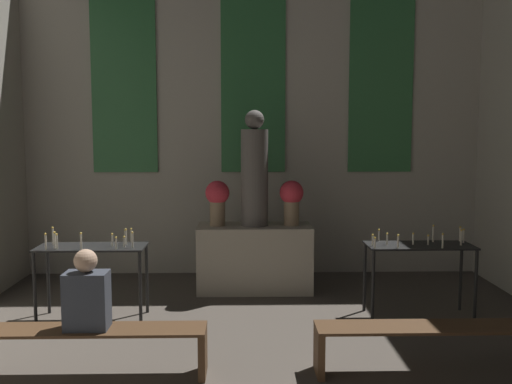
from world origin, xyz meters
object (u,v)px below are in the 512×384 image
at_px(altar, 255,258).
at_px(candle_rack_left, 92,256).
at_px(candle_rack_right, 419,254).
at_px(flower_vase_right, 292,199).
at_px(pew_back_right, 451,337).
at_px(flower_vase_left, 217,199).
at_px(statue, 255,173).
at_px(pew_back_left, 68,340).
at_px(person_seated, 87,294).

distance_m(altar, candle_rack_left, 2.15).
bearing_deg(candle_rack_right, altar, 148.39).
bearing_deg(flower_vase_right, pew_back_right, -66.34).
xyz_separation_m(flower_vase_left, candle_rack_left, (-1.34, -1.12, -0.50)).
distance_m(altar, candle_rack_right, 2.16).
bearing_deg(statue, pew_back_left, -121.84).
distance_m(candle_rack_right, pew_back_left, 3.79).
height_order(flower_vase_left, flower_vase_right, same).
bearing_deg(candle_rack_right, candle_rack_left, -179.97).
xyz_separation_m(statue, candle_rack_left, (-1.82, -1.12, -0.84)).
bearing_deg(candle_rack_right, flower_vase_right, 140.08).
bearing_deg(person_seated, pew_back_left, -180.00).
distance_m(pew_back_left, pew_back_right, 3.27).
bearing_deg(pew_back_left, pew_back_right, 0.00).
relative_size(altar, flower_vase_left, 2.53).
bearing_deg(person_seated, candle_rack_right, 24.69).
height_order(pew_back_left, pew_back_right, same).
relative_size(flower_vase_left, person_seated, 0.86).
bearing_deg(statue, candle_rack_left, -148.31).
bearing_deg(flower_vase_right, candle_rack_left, -153.98).
bearing_deg(pew_back_right, statue, 121.84).
distance_m(flower_vase_right, person_seated, 3.31).
xyz_separation_m(flower_vase_right, candle_rack_left, (-2.30, -1.12, -0.50)).
relative_size(pew_back_left, person_seated, 3.42).
height_order(statue, candle_rack_left, statue).
bearing_deg(candle_rack_left, statue, 31.69).
bearing_deg(candle_rack_left, flower_vase_left, 40.02).
bearing_deg(candle_rack_left, flower_vase_right, 26.02).
bearing_deg(pew_back_left, statue, 58.16).
bearing_deg(flower_vase_left, person_seated, -110.55).
bearing_deg(person_seated, flower_vase_right, 53.48).
xyz_separation_m(candle_rack_left, pew_back_left, (0.18, -1.51, -0.39)).
bearing_deg(flower_vase_left, flower_vase_right, 0.00).
distance_m(flower_vase_right, pew_back_left, 3.49).
bearing_deg(altar, person_seated, -119.15).
height_order(flower_vase_right, person_seated, flower_vase_right).
bearing_deg(altar, pew_back_right, -58.16).
height_order(altar, flower_vase_left, flower_vase_left).
xyz_separation_m(altar, flower_vase_left, (-0.48, -0.00, 0.78)).
height_order(statue, person_seated, statue).
bearing_deg(person_seated, flower_vase_left, 69.45).
bearing_deg(flower_vase_left, altar, 0.00).
bearing_deg(pew_back_left, person_seated, 0.00).
bearing_deg(flower_vase_right, statue, 180.00).
xyz_separation_m(pew_back_left, pew_back_right, (3.27, 0.00, 0.00)).
bearing_deg(statue, flower_vase_left, -180.00).
distance_m(altar, statue, 1.12).
relative_size(altar, statue, 0.99).
xyz_separation_m(flower_vase_right, candle_rack_right, (1.34, -1.12, -0.50)).
relative_size(statue, pew_back_right, 0.64).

